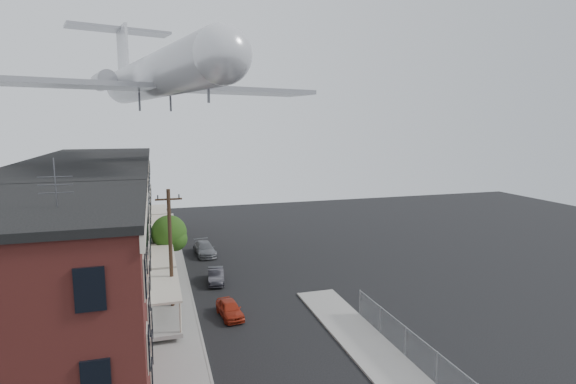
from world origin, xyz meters
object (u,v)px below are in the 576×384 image
utility_pole (171,251)px  car_near (230,309)px  airplane (156,76)px  street_tree (170,234)px  car_mid (216,276)px  car_far (205,249)px

utility_pole → car_near: size_ratio=2.61×
car_near → airplane: bearing=103.0°
airplane → street_tree: bearing=-26.4°
street_tree → car_near: size_ratio=1.51×
utility_pole → car_mid: utility_pole is taller
utility_pole → car_far: utility_pole is taller
street_tree → car_far: bearing=50.7°
car_mid → car_far: bearing=96.1°
car_near → car_far: size_ratio=0.75×
utility_pole → airplane: size_ratio=0.28×
car_far → airplane: airplane is taller
car_near → street_tree: bearing=100.3°
utility_pole → car_near: 5.80m
car_mid → car_far: 8.53m
car_far → airplane: bearing=-141.2°
car_mid → car_far: car_far is taller
street_tree → car_mid: size_ratio=1.41×
car_mid → street_tree: bearing=135.1°
car_far → airplane: 17.81m
utility_pole → airplane: (-0.38, 10.27, 12.85)m
airplane → car_near: bearing=-70.6°
street_tree → utility_pole: bearing=-91.9°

